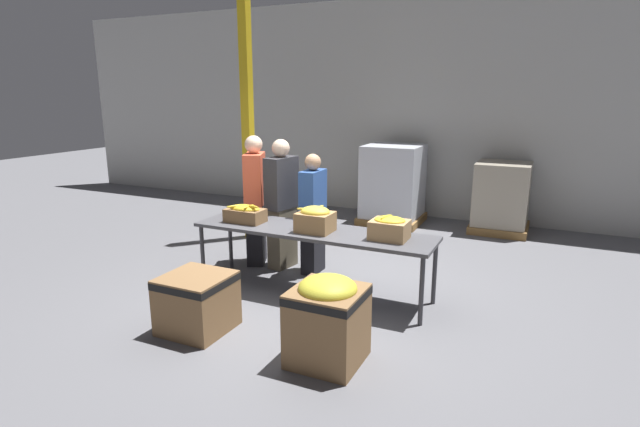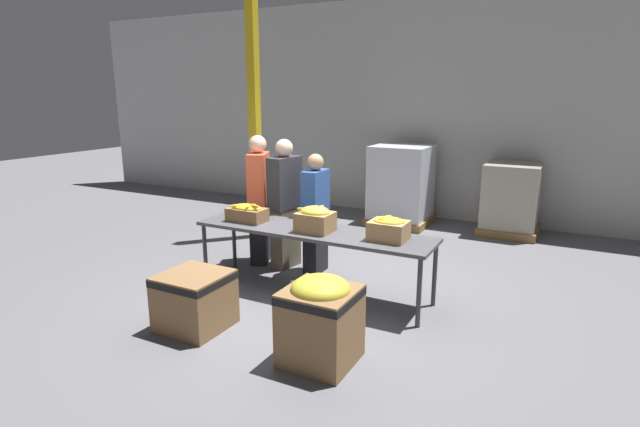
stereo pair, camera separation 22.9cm
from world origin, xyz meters
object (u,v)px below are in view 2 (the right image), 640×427
volunteer_0 (316,215)px  pallet_stack_1 (511,200)px  banana_box_2 (389,228)px  donation_bin_0 (195,298)px  donation_bin_1 (320,317)px  volunteer_1 (259,201)px  support_pillar (254,113)px  banana_box_1 (315,219)px  sorting_table (313,234)px  pallet_stack_0 (401,186)px  volunteer_2 (285,205)px  banana_box_0 (247,213)px

volunteer_0 → pallet_stack_1: (2.02, 3.12, -0.20)m
banana_box_2 → donation_bin_0: bearing=-138.9°
donation_bin_1 → donation_bin_0: bearing=180.0°
volunteer_1 → donation_bin_0: 2.13m
volunteer_1 → support_pillar: support_pillar is taller
pallet_stack_1 → volunteer_1: bearing=-132.7°
banana_box_1 → volunteer_0: volunteer_0 is taller
sorting_table → support_pillar: support_pillar is taller
donation_bin_1 → pallet_stack_0: bearing=100.6°
banana_box_2 → pallet_stack_0: pallet_stack_0 is taller
volunteer_0 → pallet_stack_1: volunteer_0 is taller
donation_bin_1 → pallet_stack_0: pallet_stack_0 is taller
volunteer_0 → donation_bin_0: (-0.32, -1.98, -0.47)m
sorting_table → volunteer_2: volunteer_2 is taller
banana_box_1 → pallet_stack_0: 3.63m
pallet_stack_1 → pallet_stack_0: bearing=-173.4°
banana_box_2 → donation_bin_0: 2.13m
donation_bin_0 → volunteer_1: bearing=105.4°
sorting_table → banana_box_2: bearing=0.7°
volunteer_2 → donation_bin_1: volunteer_2 is taller
banana_box_2 → support_pillar: (-2.86, 1.67, 1.09)m
banana_box_2 → banana_box_1: bearing=-175.0°
volunteer_1 → pallet_stack_1: 4.27m
volunteer_0 → banana_box_2: bearing=61.9°
banana_box_0 → pallet_stack_1: bearing=55.6°
donation_bin_1 → support_pillar: bearing=132.2°
donation_bin_1 → pallet_stack_0: 4.99m
sorting_table → volunteer_0: size_ratio=1.82×
volunteer_1 → pallet_stack_1: (2.89, 3.13, -0.30)m
banana_box_0 → pallet_stack_0: (0.77, 3.60, -0.19)m
banana_box_0 → banana_box_2: size_ratio=1.18×
donation_bin_0 → donation_bin_1: donation_bin_1 is taller
volunteer_0 → sorting_table: bearing=24.7°
banana_box_0 → support_pillar: bearing=121.3°
banana_box_0 → volunteer_0: 0.91m
volunteer_1 → pallet_stack_0: 3.11m
volunteer_2 → support_pillar: size_ratio=0.43×
banana_box_0 → donation_bin_1: banana_box_0 is taller
volunteer_0 → support_pillar: size_ratio=0.39×
banana_box_2 → sorting_table: bearing=-179.3°
banana_box_0 → donation_bin_1: (1.69, -1.30, -0.47)m
banana_box_0 → volunteer_2: (0.12, 0.70, -0.03)m
banana_box_0 → pallet_stack_0: bearing=77.9°
sorting_table → volunteer_2: bearing=139.7°
banana_box_2 → donation_bin_1: banana_box_2 is taller
pallet_stack_0 → banana_box_0: bearing=-102.1°
banana_box_2 → volunteer_0: volunteer_0 is taller
banana_box_2 → volunteer_2: (-1.69, 0.64, -0.05)m
sorting_table → volunteer_0: volunteer_0 is taller
donation_bin_1 → support_pillar: 4.37m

